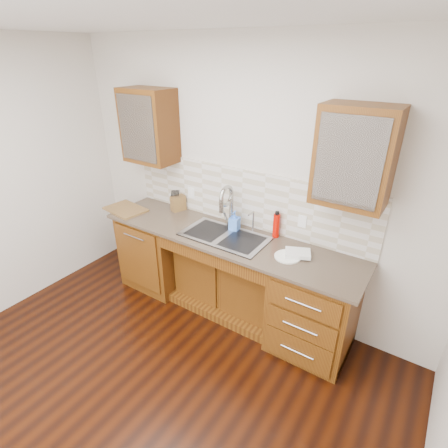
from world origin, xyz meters
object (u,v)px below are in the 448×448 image
Objects in this scene: soap_bottle at (234,221)px; knife_block at (178,203)px; cutting_board at (126,209)px; plate at (288,257)px; water_bottle at (276,226)px.

knife_block is (-0.79, 0.07, -0.02)m from soap_bottle.
plate is at bearing 2.46° from cutting_board.
knife_block is (-1.19, -0.04, -0.03)m from water_bottle.
soap_bottle reaches higher than cutting_board.
plate is at bearing 10.70° from knife_block.
knife_block reaches higher than cutting_board.
plate is at bearing -22.09° from soap_bottle.
plate is (0.66, -0.18, -0.10)m from soap_bottle.
water_bottle is 0.52× the size of cutting_board.
plate is 1.95m from cutting_board.
soap_bottle is at bearing 164.76° from plate.
cutting_board is (-1.29, -0.26, -0.09)m from soap_bottle.
water_bottle is at bearing 12.26° from cutting_board.
cutting_board is at bearing -175.27° from soap_bottle.
cutting_board is (-1.69, -0.37, -0.11)m from water_bottle.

